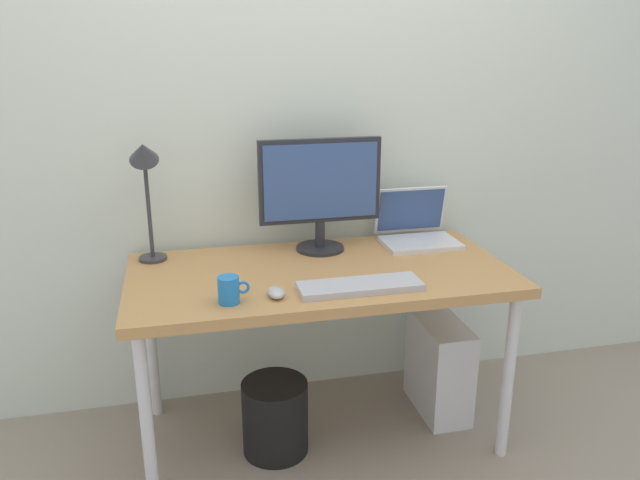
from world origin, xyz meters
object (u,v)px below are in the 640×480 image
(desk, at_px, (320,284))
(monitor, at_px, (320,188))
(keyboard, at_px, (360,286))
(coffee_mug, at_px, (229,290))
(wastebasket, at_px, (275,417))
(laptop, at_px, (416,229))
(computer_tower, at_px, (439,366))
(mouse, at_px, (276,293))
(desk_lamp, at_px, (145,172))

(desk, distance_m, monitor, 0.40)
(keyboard, distance_m, coffee_mug, 0.46)
(desk, height_order, wastebasket, desk)
(laptop, relative_size, computer_tower, 0.76)
(monitor, bearing_deg, wastebasket, -129.96)
(monitor, height_order, computer_tower, monitor)
(monitor, distance_m, mouse, 0.58)
(monitor, height_order, coffee_mug, monitor)
(monitor, height_order, desk_lamp, desk_lamp)
(monitor, distance_m, desk_lamp, 0.69)
(laptop, xyz_separation_m, desk_lamp, (-1.11, -0.01, 0.31))
(computer_tower, bearing_deg, desk, -174.54)
(keyboard, relative_size, coffee_mug, 4.08)
(keyboard, distance_m, computer_tower, 0.75)
(laptop, xyz_separation_m, wastebasket, (-0.69, -0.32, -0.64))
(desk, relative_size, mouse, 16.14)
(laptop, height_order, computer_tower, laptop)
(laptop, xyz_separation_m, keyboard, (-0.39, -0.47, -0.05))
(desk_lamp, height_order, coffee_mug, desk_lamp)
(monitor, bearing_deg, mouse, -119.86)
(wastebasket, bearing_deg, laptop, 24.91)
(desk_lamp, height_order, mouse, desk_lamp)
(laptop, bearing_deg, wastebasket, -155.09)
(monitor, height_order, wastebasket, monitor)
(desk_lamp, distance_m, wastebasket, 1.08)
(laptop, relative_size, keyboard, 0.73)
(computer_tower, distance_m, wastebasket, 0.76)
(desk, distance_m, desk_lamp, 0.79)
(desk, relative_size, desk_lamp, 2.87)
(computer_tower, bearing_deg, mouse, -159.81)
(mouse, bearing_deg, desk_lamp, 132.58)
(desk_lamp, distance_m, mouse, 0.71)
(mouse, xyz_separation_m, computer_tower, (0.75, 0.28, -0.53))
(monitor, distance_m, wastebasket, 0.93)
(mouse, distance_m, computer_tower, 0.96)
(monitor, relative_size, wastebasket, 1.68)
(monitor, relative_size, computer_tower, 1.20)
(desk, relative_size, monitor, 2.88)
(mouse, bearing_deg, monitor, 60.14)
(keyboard, xyz_separation_m, computer_tower, (0.45, 0.27, -0.53))
(monitor, bearing_deg, desk_lamp, 179.91)
(coffee_mug, bearing_deg, mouse, 4.01)
(monitor, distance_m, keyboard, 0.52)
(keyboard, bearing_deg, coffee_mug, -178.34)
(monitor, bearing_deg, desk, -103.29)
(monitor, relative_size, mouse, 5.60)
(desk_lamp, relative_size, wastebasket, 1.69)
(laptop, xyz_separation_m, computer_tower, (0.06, -0.19, -0.58))
(coffee_mug, xyz_separation_m, wastebasket, (0.17, 0.16, -0.62))
(laptop, bearing_deg, keyboard, -129.99)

